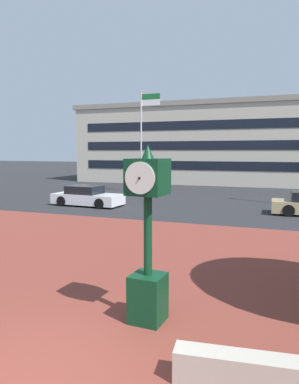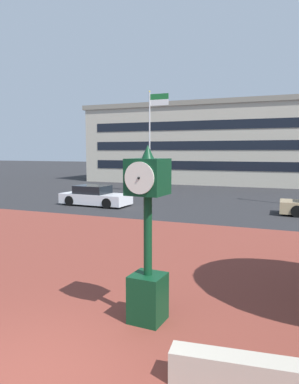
# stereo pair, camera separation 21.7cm
# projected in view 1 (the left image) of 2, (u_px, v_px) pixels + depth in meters

# --- Properties ---
(ground_plane) EXTENTS (200.00, 200.00, 0.00)m
(ground_plane) POSITION_uv_depth(u_px,v_px,m) (28.00, 384.00, 5.46)
(ground_plane) COLOR #262628
(plaza_brick_paving) EXTENTS (44.00, 16.69, 0.01)m
(plaza_brick_paving) POSITION_uv_depth(u_px,v_px,m) (138.00, 285.00, 9.51)
(plaza_brick_paving) COLOR brown
(plaza_brick_paving) RESTS_ON ground
(planter_wall) EXTENTS (3.22, 0.77, 0.50)m
(planter_wall) POSITION_uv_depth(u_px,v_px,m) (284.00, 377.00, 5.23)
(planter_wall) COLOR #ADA393
(planter_wall) RESTS_ON ground
(street_clock) EXTENTS (0.76, 0.83, 3.61)m
(street_clock) POSITION_uv_depth(u_px,v_px,m) (148.00, 240.00, 7.30)
(street_clock) COLOR #0C381E
(street_clock) RESTS_ON ground
(car_street_near) EXTENTS (4.59, 2.11, 1.28)m
(car_street_near) POSITION_uv_depth(u_px,v_px,m) (87.00, 197.00, 23.29)
(car_street_near) COLOR silver
(car_street_near) RESTS_ON ground
(flagpole_primary) EXTENTS (1.69, 0.14, 8.33)m
(flagpole_primary) POSITION_uv_depth(u_px,v_px,m) (143.00, 133.00, 29.62)
(flagpole_primary) COLOR silver
(flagpole_primary) RESTS_ON ground
(civic_building) EXTENTS (31.22, 14.87, 8.58)m
(civic_building) POSITION_uv_depth(u_px,v_px,m) (222.00, 144.00, 42.71)
(civic_building) COLOR beige
(civic_building) RESTS_ON ground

